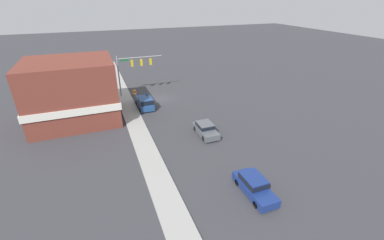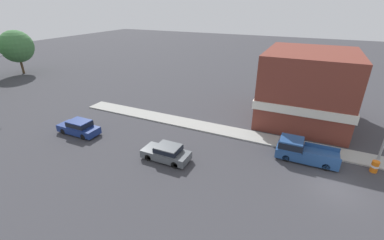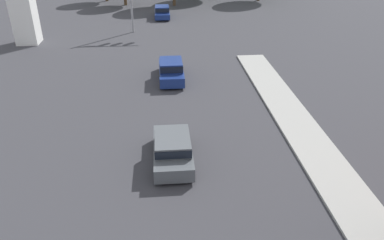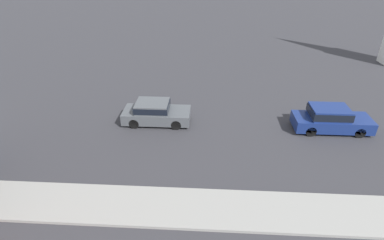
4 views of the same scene
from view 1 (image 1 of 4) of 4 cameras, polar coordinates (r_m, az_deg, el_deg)
name	(u,v)px [view 1 (image 1 of 4)]	position (r m, az deg, el deg)	size (l,w,h in m)	color
ground_plane	(161,99)	(43.59, -6.86, 4.68)	(200.00, 200.00, 0.00)	#38383D
sidewalk_curb	(127,103)	(42.66, -14.28, 3.66)	(2.40, 60.00, 0.14)	#9E9E99
near_signal_assembly	(133,66)	(44.92, -12.87, 11.66)	(7.57, 0.49, 6.89)	gray
car_lead	(205,129)	(31.91, 3.01, -1.95)	(1.92, 4.41, 1.48)	black
car_second_ahead	(254,185)	(23.63, 13.64, -13.92)	(1.83, 4.77, 1.61)	black
pickup_truck_parked	(145,102)	(40.05, -10.42, 3.90)	(2.03, 5.28, 1.90)	black
construction_barrel	(135,93)	(45.53, -12.66, 5.87)	(0.59, 0.59, 1.03)	orange
corner_brick_building	(73,92)	(38.04, -25.00, 5.64)	(11.34, 10.03, 8.28)	brown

